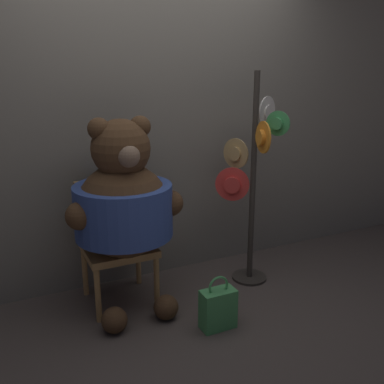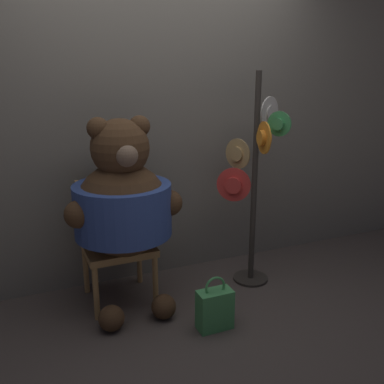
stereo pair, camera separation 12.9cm
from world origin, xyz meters
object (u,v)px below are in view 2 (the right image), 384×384
handbag_on_ground (215,309)px  hat_display_rack (253,175)px  teddy_bear (123,203)px  chair (115,236)px

handbag_on_ground → hat_display_rack: bearing=42.1°
teddy_bear → handbag_on_ground: size_ratio=3.64×
handbag_on_ground → chair: bearing=124.9°
teddy_bear → hat_display_rack: (1.02, -0.02, 0.11)m
hat_display_rack → handbag_on_ground: 1.06m
teddy_bear → hat_display_rack: 1.02m
teddy_bear → hat_display_rack: bearing=-1.4°
chair → teddy_bear: (0.03, -0.16, 0.29)m
chair → handbag_on_ground: 0.91m
chair → hat_display_rack: hat_display_rack is taller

